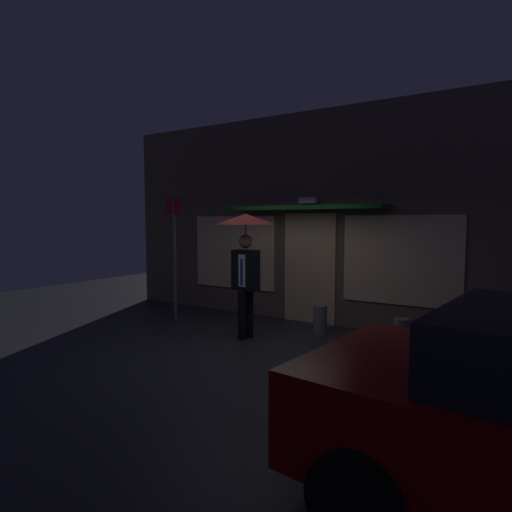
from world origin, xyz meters
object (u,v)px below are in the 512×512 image
(street_sign_post, at_px, (174,249))
(sidewalk_bollard_2, at_px, (401,333))
(sidewalk_bollard, at_px, (320,319))
(person_with_umbrella, at_px, (246,243))

(street_sign_post, distance_m, sidewalk_bollard_2, 4.63)
(street_sign_post, height_order, sidewalk_bollard_2, street_sign_post)
(sidewalk_bollard, bearing_deg, sidewalk_bollard_2, -4.71)
(person_with_umbrella, distance_m, street_sign_post, 2.05)
(sidewalk_bollard, xyz_separation_m, sidewalk_bollard_2, (1.46, -0.12, -0.02))
(person_with_umbrella, bearing_deg, sidewalk_bollard, 49.76)
(person_with_umbrella, xyz_separation_m, sidewalk_bollard_2, (2.44, 0.85, -1.43))
(person_with_umbrella, height_order, street_sign_post, street_sign_post)
(street_sign_post, bearing_deg, person_with_umbrella, -10.60)
(street_sign_post, bearing_deg, sidewalk_bollard, 11.30)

